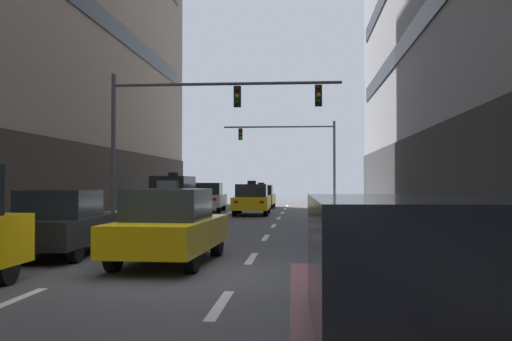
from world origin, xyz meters
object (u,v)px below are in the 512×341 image
Objects in this scene: car_driving_1 at (62,223)px; taxi_driving_5 at (252,200)px; car_driving_0 at (207,198)px; taxi_driving_6 at (170,227)px; traffic_signal_1 at (300,147)px; taxi_driving_4 at (173,199)px; traffic_signal_0 at (194,114)px; taxi_driving_2 at (261,197)px.

taxi_driving_5 is (2.98, 17.50, 0.05)m from car_driving_1.
taxi_driving_6 reaches higher than car_driving_0.
traffic_signal_1 is (5.47, 8.07, 3.52)m from car_driving_0.
traffic_signal_1 is at bearing 71.33° from taxi_driving_4.
car_driving_0 is at bearing 133.47° from taxi_driving_5.
traffic_signal_1 is (2.66, 29.75, 3.58)m from taxi_driving_6.
taxi_driving_6 is 11.41m from traffic_signal_0.
car_driving_0 is 0.50× the size of traffic_signal_0.
taxi_driving_2 is 8.40m from taxi_driving_5.
taxi_driving_6 is (-0.13, -18.58, -0.03)m from taxi_driving_5.
taxi_driving_5 is 11.99m from traffic_signal_1.
taxi_driving_5 is 1.03× the size of taxi_driving_6.
taxi_driving_2 is 1.00× the size of taxi_driving_4.
taxi_driving_4 is (-0.08, 12.11, 0.24)m from car_driving_1.
taxi_driving_5 is at bearing 60.36° from taxi_driving_4.
car_driving_1 is 26.06m from taxi_driving_2.
car_driving_1 is at bearing 159.19° from taxi_driving_6.
traffic_signal_0 is at bearing -102.35° from traffic_signal_1.
taxi_driving_5 is at bearing -89.37° from taxi_driving_2.
car_driving_1 is at bearing -100.89° from traffic_signal_1.
taxi_driving_6 reaches higher than taxi_driving_2.
traffic_signal_1 is at bearing 77.65° from traffic_signal_0.
taxi_driving_6 is at bearing -90.09° from taxi_driving_2.
car_driving_1 is 29.41m from traffic_signal_1.
taxi_driving_4 is at bearing -90.84° from car_driving_0.
car_driving_1 is 17.75m from taxi_driving_5.
traffic_signal_0 reaches higher than taxi_driving_6.
taxi_driving_6 is 30.08m from traffic_signal_1.
taxi_driving_5 is at bearing 80.32° from car_driving_1.
car_driving_1 is 10.38m from traffic_signal_0.
car_driving_1 is 0.98× the size of taxi_driving_6.
taxi_driving_4 is 6.20m from taxi_driving_5.
car_driving_0 is 1.11× the size of taxi_driving_4.
traffic_signal_0 is (-1.55, -16.30, 3.72)m from taxi_driving_2.
taxi_driving_2 is at bearing -133.45° from traffic_signal_1.
taxi_driving_6 is (2.93, -13.19, -0.22)m from taxi_driving_4.
car_driving_0 is at bearing 89.88° from car_driving_1.
taxi_driving_2 is 0.94× the size of taxi_driving_5.
taxi_driving_5 reaches higher than taxi_driving_6.
car_driving_0 is at bearing 96.71° from traffic_signal_0.
traffic_signal_1 is (2.62, 2.77, 3.59)m from taxi_driving_2.
taxi_driving_4 is at bearing -108.67° from traffic_signal_1.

